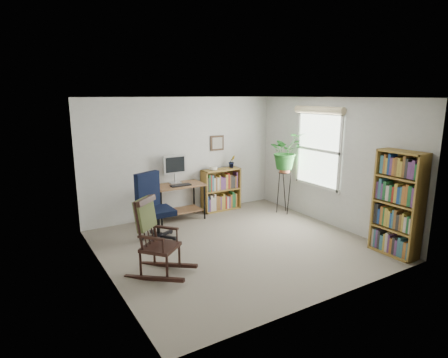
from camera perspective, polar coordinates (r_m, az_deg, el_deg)
floor at (r=6.32m, az=1.91°, el=-10.02°), size 4.20×4.00×0.00m
ceiling at (r=5.83m, az=2.09°, el=12.30°), size 4.20×4.00×0.00m
wall_back at (r=7.68m, az=-6.20°, el=3.35°), size 4.20×0.00×2.40m
wall_front at (r=4.47m, az=16.17°, el=-3.93°), size 4.20×0.00×2.40m
wall_left at (r=5.15m, az=-17.99°, el=-1.88°), size 0.00×4.00×2.40m
wall_right at (r=7.30m, az=15.94°, el=2.44°), size 0.00×4.00×2.40m
window at (r=7.45m, az=14.14°, el=4.30°), size 0.12×1.20×1.50m
desk at (r=7.49m, az=-6.93°, el=-3.52°), size 1.00×0.55×0.72m
monitor at (r=7.47m, az=-7.50°, el=1.46°), size 0.46×0.16×0.56m
keyboard at (r=7.29m, az=-6.61°, el=-0.94°), size 0.40×0.15×0.02m
office_chair at (r=6.48m, az=-10.09°, el=-4.12°), size 0.84×0.84×1.17m
rocking_chair at (r=5.23m, az=-9.72°, el=-8.66°), size 1.05×1.09×1.10m
low_bookshelf at (r=8.04m, az=-0.45°, el=-1.62°), size 0.85×0.28×0.90m
tall_bookshelf at (r=6.31m, az=24.96°, el=-3.44°), size 0.31×0.71×1.63m
plant_stand at (r=7.91m, az=9.12°, el=-1.57°), size 0.35×0.35×1.02m
spider_plant at (r=7.71m, az=9.43°, el=6.86°), size 1.69×1.88×1.46m
potted_plant_small at (r=8.08m, az=1.21°, el=2.12°), size 0.13×0.24×0.11m
framed_picture at (r=7.98m, az=-1.02°, el=5.49°), size 0.32×0.04×0.32m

